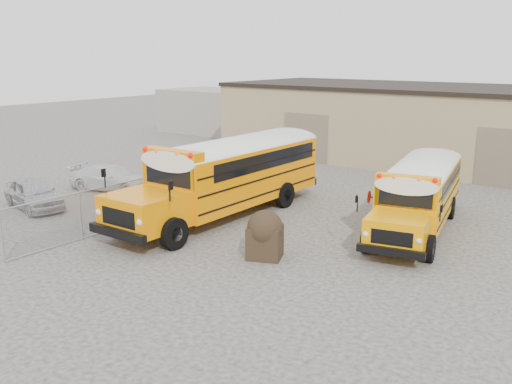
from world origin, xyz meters
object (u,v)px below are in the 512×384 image
Objects in this scene: car_white at (111,178)px; car_dark at (206,170)px; tarp_bundle at (265,234)px; school_bus_left at (312,149)px; car_silver at (33,194)px; school_bus_right at (439,165)px.

car_white is 4.87m from car_dark.
car_dark is (-9.24, 7.17, -0.15)m from tarp_bundle.
school_bus_left is at bearing -75.19° from car_dark.
car_silver reaches higher than car_white.
car_silver is (-7.16, -11.27, -1.22)m from school_bus_left.
school_bus_right is at bearing 82.94° from tarp_bundle.
school_bus_left is 10.16m from car_white.
school_bus_right is 2.20× the size of car_dark.
tarp_bundle is at bearing -121.60° from car_white.
school_bus_right reaches higher than tarp_bundle.
school_bus_left is 6.80× the size of tarp_bundle.
school_bus_right is at bearing -74.21° from car_white.
car_dark is at bearing 142.19° from tarp_bundle.
school_bus_left is at bearing 114.46° from tarp_bundle.
car_white is at bearing 165.53° from tarp_bundle.
car_dark is (2.61, 4.11, 0.06)m from car_white.
school_bus_left reaches higher than car_silver.
car_white is at bearing 12.58° from car_silver.
tarp_bundle is 0.38× the size of car_white.
car_silver is at bearing -122.45° from school_bus_left.
car_silver is 8.77m from car_dark.
school_bus_right is 5.61× the size of tarp_bundle.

